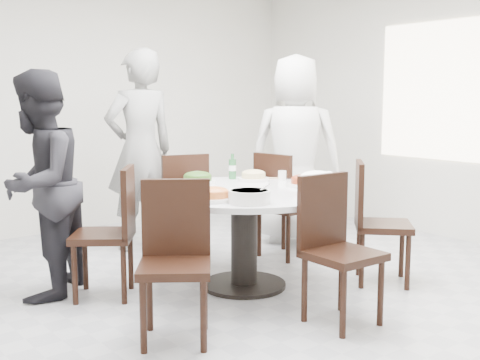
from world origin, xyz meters
TOP-DOWN VIEW (x-y plane):
  - floor at (0.00, 0.00)m, footprint 6.00×6.00m
  - wall_back at (0.00, 3.00)m, footprint 6.00×0.01m
  - wall_right at (3.00, 0.00)m, footprint 0.01×6.00m
  - window at (2.98, 0.00)m, footprint 0.04×2.20m
  - dining_table at (0.34, 0.29)m, footprint 1.50×1.50m
  - chair_ne at (1.19, 0.75)m, footprint 0.47×0.47m
  - chair_n at (0.42, 1.32)m, footprint 0.51×0.51m
  - chair_nw at (-0.61, 0.75)m, footprint 0.59×0.59m
  - chair_sw at (-0.63, -0.25)m, footprint 0.59×0.59m
  - chair_s at (0.35, -0.68)m, footprint 0.43×0.43m
  - chair_se at (1.25, -0.30)m, footprint 0.59×0.59m
  - diner_right at (1.62, 1.09)m, footprint 1.03×1.07m
  - diner_middle at (0.30, 1.80)m, footprint 0.72×0.51m
  - diner_left at (-0.95, 1.04)m, footprint 1.00×1.00m
  - dish_greens at (0.25, 0.79)m, footprint 0.29×0.29m
  - dish_pale at (0.70, 0.62)m, footprint 0.25×0.25m
  - dish_orange at (-0.15, 0.48)m, footprint 0.28×0.28m
  - dish_redbrown at (0.81, 0.14)m, footprint 0.26×0.26m
  - dish_tofu at (-0.13, 0.05)m, footprint 0.27×0.27m
  - rice_bowl at (0.65, -0.15)m, footprint 0.28×0.28m
  - soup_bowl at (0.01, -0.16)m, footprint 0.28×0.28m
  - beverage_bottle at (0.64, 0.82)m, footprint 0.06×0.06m
  - tea_cups at (0.34, 0.90)m, footprint 0.07×0.07m
  - chopsticks at (0.33, 0.99)m, footprint 0.24×0.04m

SIDE VIEW (x-z plane):
  - floor at x=0.00m, z-range -0.01..0.01m
  - dining_table at x=0.34m, z-range 0.00..0.75m
  - chair_ne at x=1.19m, z-range 0.00..0.95m
  - chair_n at x=0.42m, z-range 0.00..0.95m
  - chair_nw at x=-0.61m, z-range 0.00..0.95m
  - chair_sw at x=-0.63m, z-range 0.00..0.95m
  - chair_s at x=0.35m, z-range 0.00..0.95m
  - chair_se at x=1.25m, z-range 0.00..0.95m
  - chopsticks at x=0.33m, z-range 0.75..0.76m
  - dish_redbrown at x=0.81m, z-range 0.75..0.81m
  - dish_pale at x=0.70m, z-range 0.75..0.82m
  - dish_tofu at x=-0.13m, z-range 0.75..0.82m
  - dish_orange at x=-0.15m, z-range 0.75..0.82m
  - dish_greens at x=0.25m, z-range 0.75..0.83m
  - tea_cups at x=0.34m, z-range 0.75..0.83m
  - soup_bowl at x=0.01m, z-range 0.75..0.84m
  - rice_bowl at x=0.65m, z-range 0.75..0.87m
  - diner_left at x=-0.95m, z-range 0.00..1.64m
  - beverage_bottle at x=0.64m, z-range 0.75..0.97m
  - diner_right at x=1.62m, z-range 0.00..1.85m
  - diner_middle at x=0.30m, z-range 0.00..1.88m
  - wall_back at x=0.00m, z-range 0.00..2.80m
  - wall_right at x=3.00m, z-range 0.00..2.80m
  - window at x=2.98m, z-range 0.80..2.20m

